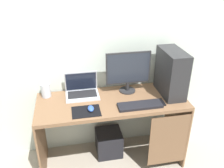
{
  "coord_description": "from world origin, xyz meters",
  "views": [
    {
      "loc": [
        -0.39,
        -1.98,
        1.99
      ],
      "look_at": [
        0.0,
        0.0,
        0.95
      ],
      "focal_mm": 38.16,
      "sensor_mm": 36.0,
      "label": 1
    }
  ],
  "objects": [
    {
      "name": "subwoofer",
      "position": [
        -0.02,
        0.11,
        0.14
      ],
      "size": [
        0.28,
        0.28,
        0.28
      ],
      "primitive_type": "cube",
      "color": "black",
      "rests_on": "ground_plane"
    },
    {
      "name": "mousepad",
      "position": [
        -0.27,
        -0.15,
        0.77
      ],
      "size": [
        0.26,
        0.2,
        0.0
      ],
      "primitive_type": "cube",
      "color": "black",
      "rests_on": "desk"
    },
    {
      "name": "cell_phone",
      "position": [
        0.45,
        -0.14,
        0.77
      ],
      "size": [
        0.07,
        0.13,
        0.01
      ],
      "primitive_type": "cube",
      "color": "black",
      "rests_on": "desk"
    },
    {
      "name": "mouse_left",
      "position": [
        -0.23,
        -0.14,
        0.79
      ],
      "size": [
        0.06,
        0.1,
        0.03
      ],
      "primitive_type": "ellipsoid",
      "color": "#2D51B2",
      "rests_on": "mousepad"
    },
    {
      "name": "keyboard",
      "position": [
        0.24,
        -0.16,
        0.78
      ],
      "size": [
        0.42,
        0.14,
        0.02
      ],
      "primitive_type": "cube",
      "color": "black",
      "rests_on": "desk"
    },
    {
      "name": "wall_back",
      "position": [
        0.0,
        0.33,
        1.3
      ],
      "size": [
        4.0,
        0.05,
        2.6
      ],
      "color": "beige",
      "rests_on": "ground_plane"
    },
    {
      "name": "laptop",
      "position": [
        -0.28,
        0.17,
        0.81
      ],
      "size": [
        0.33,
        0.24,
        0.23
      ],
      "color": "#B7BCC6",
      "rests_on": "desk"
    },
    {
      "name": "monitor",
      "position": [
        0.2,
        0.15,
        1.0
      ],
      "size": [
        0.46,
        0.17,
        0.43
      ],
      "color": "#232326",
      "rests_on": "desk"
    },
    {
      "name": "speaker",
      "position": [
        -0.64,
        0.2,
        0.84
      ],
      "size": [
        0.09,
        0.09,
        0.14
      ],
      "primitive_type": "cylinder",
      "color": "#B7BCC6",
      "rests_on": "desk"
    },
    {
      "name": "desk",
      "position": [
        0.02,
        -0.01,
        0.61
      ],
      "size": [
        1.47,
        0.57,
        0.77
      ],
      "color": "brown",
      "rests_on": "ground_plane"
    },
    {
      "name": "ground_plane",
      "position": [
        0.0,
        0.0,
        0.0
      ],
      "size": [
        8.0,
        8.0,
        0.0
      ],
      "primitive_type": "plane",
      "color": "#9E9384"
    },
    {
      "name": "pc_tower",
      "position": [
        0.61,
        0.03,
        1.0
      ],
      "size": [
        0.2,
        0.41,
        0.46
      ],
      "primitive_type": "cube",
      "color": "#232326",
      "rests_on": "desk"
    }
  ]
}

